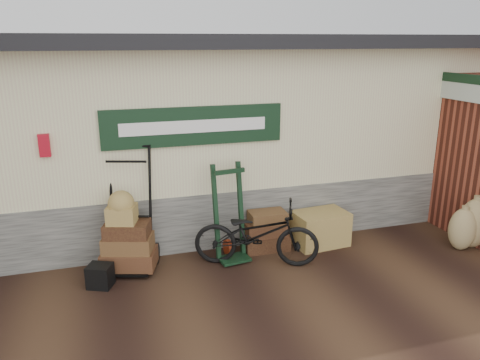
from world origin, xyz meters
name	(u,v)px	position (x,y,z in m)	size (l,w,h in m)	color
ground	(234,278)	(0.00, 0.00, 0.00)	(80.00, 80.00, 0.00)	black
station_building	(191,127)	(-0.01, 2.74, 1.61)	(14.40, 4.10, 3.20)	#4C4C47
brick_outbuilding	(465,145)	(4.70, 1.19, 1.30)	(1.71, 4.51, 2.62)	maroon
porter_trolley	(129,208)	(-1.29, 0.80, 0.88)	(0.88, 0.66, 1.77)	black
green_barrow	(230,213)	(0.12, 0.62, 0.71)	(0.52, 0.44, 1.43)	black
suitcase_stack	(265,230)	(0.73, 0.77, 0.31)	(0.70, 0.44, 0.62)	black
wicker_hamper	(320,228)	(1.61, 0.67, 0.27)	(0.83, 0.54, 0.54)	olive
black_trunk	(100,276)	(-1.75, 0.30, 0.15)	(0.30, 0.26, 0.30)	black
bicycle	(256,231)	(0.42, 0.31, 0.52)	(1.79, 0.62, 1.04)	black
burlap_sack_left	(474,223)	(3.85, -0.12, 0.40)	(0.50, 0.42, 0.79)	#90764D
burlap_sack_right	(462,229)	(3.62, -0.14, 0.34)	(0.42, 0.35, 0.67)	#90764D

